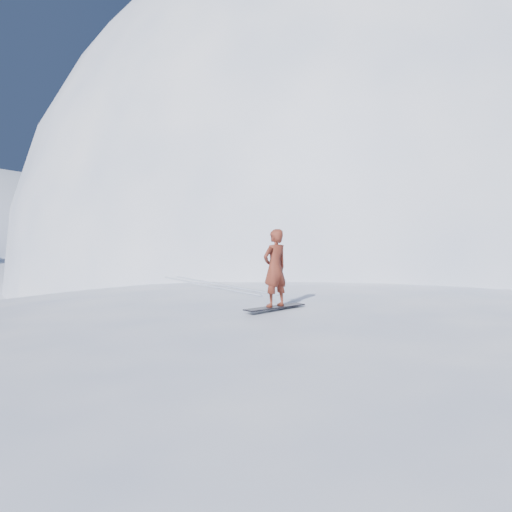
{
  "coord_description": "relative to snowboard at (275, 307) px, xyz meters",
  "views": [
    {
      "loc": [
        -6.6,
        -8.96,
        4.15
      ],
      "look_at": [
        -1.6,
        1.82,
        3.5
      ],
      "focal_mm": 35.0,
      "sensor_mm": 36.0,
      "label": 1
    }
  ],
  "objects": [
    {
      "name": "snowboard",
      "position": [
        0.0,
        0.0,
        0.0
      ],
      "size": [
        1.61,
        0.68,
        0.03
      ],
      "primitive_type": "cube",
      "rotation": [
        0.0,
        0.0,
        0.25
      ],
      "color": "black",
      "rests_on": "near_ridge"
    },
    {
      "name": "peak_shoulder",
      "position": [
        11.6,
        19.18,
        -2.41
      ],
      "size": [
        28.0,
        24.0,
        18.0
      ],
      "primitive_type": "ellipsoid",
      "color": "white",
      "rests_on": "ground"
    },
    {
      "name": "board_tracks",
      "position": [
        0.29,
        4.84,
        0.01
      ],
      "size": [
        1.58,
        5.92,
        0.04
      ],
      "color": "silver",
      "rests_on": "ground"
    },
    {
      "name": "ground",
      "position": [
        1.6,
        -0.82,
        -2.41
      ],
      "size": [
        400.0,
        400.0,
        0.0
      ],
      "primitive_type": "plane",
      "color": "white",
      "rests_on": "ground"
    },
    {
      "name": "near_ridge",
      "position": [
        2.6,
        2.18,
        -2.41
      ],
      "size": [
        36.0,
        28.0,
        4.8
      ],
      "primitive_type": "ellipsoid",
      "color": "white",
      "rests_on": "ground"
    },
    {
      "name": "wind_bumps",
      "position": [
        1.04,
        1.3,
        -2.41
      ],
      "size": [
        16.0,
        14.4,
        1.0
      ],
      "color": "white",
      "rests_on": "ground"
    },
    {
      "name": "snowboarder",
      "position": [
        0.0,
        0.0,
        0.87
      ],
      "size": [
        0.71,
        0.55,
        1.72
      ],
      "primitive_type": "imported",
      "rotation": [
        0.0,
        0.0,
        3.39
      ],
      "color": "maroon",
      "rests_on": "snowboard"
    },
    {
      "name": "summit_peak",
      "position": [
        23.6,
        25.18,
        -2.41
      ],
      "size": [
        60.0,
        56.0,
        56.0
      ],
      "primitive_type": "ellipsoid",
      "color": "white",
      "rests_on": "ground"
    }
  ]
}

